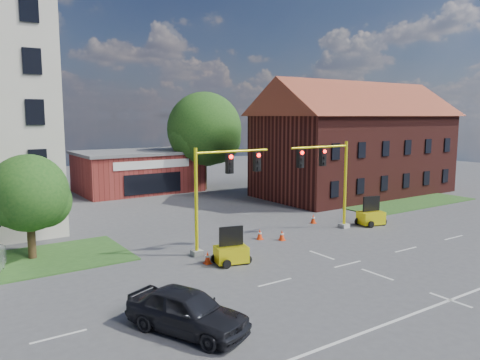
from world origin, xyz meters
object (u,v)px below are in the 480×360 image
at_px(signal_mast_west, 221,186).
at_px(trailer_east, 371,216).
at_px(sedan_dark, 187,310).
at_px(signal_mast_east, 329,175).
at_px(pickup_white, 328,195).
at_px(trailer_west, 231,252).

xyz_separation_m(signal_mast_west, trailer_east, (12.63, -0.49, -3.28)).
height_order(signal_mast_west, sedan_dark, signal_mast_west).
distance_m(signal_mast_east, pickup_white, 11.60).
distance_m(trailer_east, pickup_white, 9.27).
bearing_deg(signal_mast_west, signal_mast_east, 0.00).
xyz_separation_m(signal_mast_west, pickup_white, (16.55, 7.92, -3.23)).
height_order(signal_mast_west, pickup_white, signal_mast_west).
distance_m(trailer_west, trailer_east, 13.58).
bearing_deg(pickup_white, signal_mast_west, 90.69).
bearing_deg(trailer_east, pickup_white, 78.23).
height_order(trailer_west, pickup_white, trailer_west).
height_order(trailer_west, sedan_dark, trailer_west).
bearing_deg(trailer_west, signal_mast_west, 85.02).
bearing_deg(signal_mast_east, trailer_east, -7.07).
xyz_separation_m(trailer_west, sedan_dark, (-5.76, -5.91, 0.22)).
xyz_separation_m(signal_mast_west, signal_mast_east, (8.71, 0.00, 0.00)).
xyz_separation_m(signal_mast_west, trailer_west, (-0.81, -2.36, -3.30)).
distance_m(trailer_west, pickup_white, 20.18).
xyz_separation_m(signal_mast_east, trailer_west, (-9.52, -2.36, -3.30)).
bearing_deg(trailer_west, pickup_white, 44.67).
bearing_deg(signal_mast_east, signal_mast_west, 180.00).
bearing_deg(trailer_west, trailer_east, 21.98).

